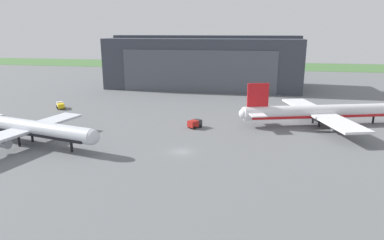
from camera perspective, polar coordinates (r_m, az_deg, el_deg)
ground_plane at (r=73.29m, az=-1.74°, el=-5.30°), size 440.00×440.00×0.00m
grass_field_strip at (r=256.65m, az=7.58°, el=9.01°), size 440.00×56.00×0.08m
maintenance_hangar at (r=157.91m, az=2.10°, el=9.60°), size 83.67×35.61×22.90m
airliner_near_left at (r=84.78m, az=-25.60°, el=-1.20°), size 37.38×30.33×11.63m
airliner_far_left at (r=99.36m, az=20.92°, el=1.24°), size 45.09×38.09×11.78m
pushback_tractor at (r=90.57m, az=0.46°, el=-0.57°), size 3.77×4.14×2.06m
baggage_tug at (r=120.96m, az=-21.08°, el=2.32°), size 4.23×4.59×2.09m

